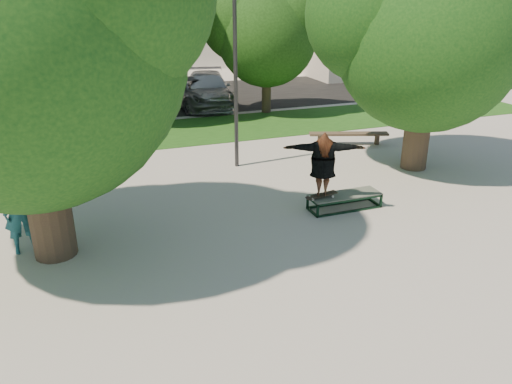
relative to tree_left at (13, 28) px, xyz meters
name	(u,v)px	position (x,y,z in m)	size (l,w,h in m)	color
ground	(265,242)	(4.29, -1.09, -4.42)	(120.00, 120.00, 0.00)	#ACA69E
grass_strip	(201,130)	(5.29, 8.41, -4.41)	(30.00, 4.00, 0.02)	#194413
asphalt_strip	(148,100)	(4.29, 14.91, -4.42)	(40.00, 8.00, 0.01)	black
tree_left	(13,28)	(0.00, 0.00, 0.00)	(6.96, 5.95, 7.12)	#38281E
tree_right	(426,27)	(10.21, 1.99, -0.33)	(6.24, 5.33, 6.51)	#38281E
bg_tree_mid	(128,18)	(3.22, 10.98, -0.41)	(5.76, 4.92, 6.24)	#38281E
bg_tree_right	(265,30)	(8.73, 10.47, -0.93)	(5.04, 4.31, 5.43)	#38281E
lamppost	(235,61)	(5.29, 3.91, -1.27)	(0.25, 0.15, 6.11)	#2D2D30
side_building	(395,7)	(22.29, 20.91, -0.42)	(15.00, 10.00, 8.00)	beige
grind_box	(344,201)	(6.79, -0.07, -4.23)	(1.80, 0.60, 0.38)	black
skater_rig	(323,164)	(6.14, -0.07, -3.20)	(1.96, 1.18, 1.63)	white
bystander	(20,211)	(-0.49, 0.28, -3.52)	(0.66, 0.43, 1.80)	#174D58
bench	(349,135)	(9.69, 4.77, -4.07)	(2.71, 1.25, 0.42)	#4F3F2F
car_dark	(70,93)	(0.71, 13.73, -3.63)	(1.67, 4.79, 1.58)	black
car_grey	(198,93)	(6.23, 12.53, -3.76)	(2.21, 4.78, 1.33)	slate
car_silver_b	(207,89)	(6.76, 12.78, -3.68)	(2.08, 5.12, 1.48)	#B5B5BA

